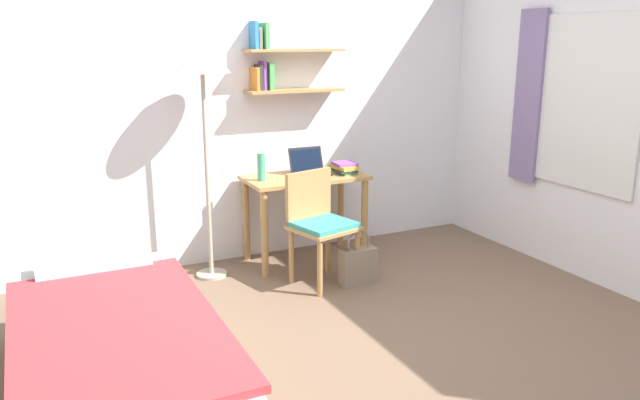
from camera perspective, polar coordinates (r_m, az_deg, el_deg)
name	(u,v)px	position (r m, az deg, el deg)	size (l,w,h in m)	color
ground_plane	(389,354)	(3.81, 6.42, -13.88)	(5.28, 5.28, 0.00)	brown
wall_back	(263,102)	(5.19, -5.23, 8.97)	(4.40, 0.27, 2.60)	white
bed	(116,358)	(3.41, -18.29, -13.68)	(0.96, 2.00, 0.54)	#B2844C
desk	(305,193)	(5.11, -1.38, 0.65)	(0.99, 0.52, 0.73)	#B2844C
desk_chair	(319,221)	(4.67, -0.06, -1.94)	(0.53, 0.50, 0.85)	#B2844C
standing_lamp	(202,70)	(4.66, -10.81, 11.68)	(0.41, 0.41, 1.80)	#B2A893
laptop	(308,168)	(5.12, -1.09, 2.99)	(0.30, 0.23, 0.22)	black
water_bottle	(261,167)	(4.90, -5.44, 3.05)	(0.06, 0.06, 0.22)	#42A87F
book_stack	(344,168)	(5.17, 2.25, 3.00)	(0.18, 0.25, 0.09)	#4CA856
handbag	(358,265)	(4.73, 3.55, -5.98)	(0.28, 0.12, 0.43)	gray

